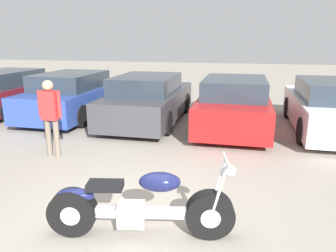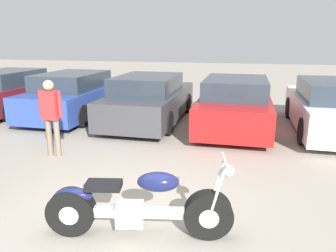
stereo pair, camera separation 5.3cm
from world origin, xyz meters
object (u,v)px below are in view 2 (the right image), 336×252
(parked_car_maroon, at_px, (11,92))
(person_standing, at_px, (51,112))
(parked_car_red, at_px, (235,104))
(parked_car_dark_grey, at_px, (150,100))
(parked_car_blue, at_px, (76,95))
(parked_car_white, at_px, (332,108))
(motorcycle, at_px, (136,207))

(parked_car_maroon, bearing_deg, person_standing, -43.45)
(parked_car_red, distance_m, person_standing, 4.96)
(parked_car_dark_grey, bearing_deg, person_standing, -108.39)
(parked_car_maroon, relative_size, parked_car_blue, 1.00)
(parked_car_red, distance_m, parked_car_white, 2.53)
(parked_car_blue, xyz_separation_m, parked_car_red, (5.07, -0.27, 0.00))
(parked_car_dark_grey, relative_size, person_standing, 2.76)
(parked_car_maroon, height_order, parked_car_white, same)
(parked_car_red, xyz_separation_m, person_standing, (-3.67, -3.33, 0.30))
(parked_car_maroon, distance_m, parked_car_dark_grey, 5.08)
(person_standing, bearing_deg, parked_car_dark_grey, 71.61)
(motorcycle, height_order, person_standing, person_standing)
(parked_car_blue, xyz_separation_m, parked_car_dark_grey, (2.53, -0.19, 0.00))
(motorcycle, height_order, parked_car_red, parked_car_red)
(parked_car_red, height_order, person_standing, person_standing)
(parked_car_maroon, relative_size, parked_car_white, 1.00)
(parked_car_maroon, distance_m, parked_car_white, 10.14)
(parked_car_red, bearing_deg, parked_car_maroon, 177.05)
(parked_car_dark_grey, height_order, parked_car_white, same)
(parked_car_maroon, xyz_separation_m, parked_car_blue, (2.53, -0.13, 0.00))
(parked_car_maroon, xyz_separation_m, parked_car_red, (7.60, -0.39, 0.00))
(motorcycle, bearing_deg, parked_car_maroon, 137.24)
(parked_car_white, xyz_separation_m, person_standing, (-6.20, -3.42, 0.30))
(motorcycle, relative_size, parked_car_red, 0.52)
(parked_car_white, bearing_deg, person_standing, -151.11)
(parked_car_red, height_order, parked_car_white, same)
(parked_car_dark_grey, relative_size, parked_car_white, 1.00)
(motorcycle, xyz_separation_m, parked_car_red, (0.99, 5.72, 0.27))
(parked_car_dark_grey, distance_m, person_standing, 3.60)
(parked_car_maroon, distance_m, person_standing, 5.43)
(parked_car_white, bearing_deg, parked_car_blue, 178.64)
(parked_car_maroon, relative_size, parked_car_red, 1.00)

